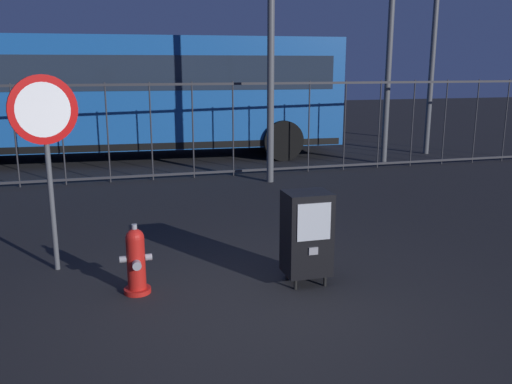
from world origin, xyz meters
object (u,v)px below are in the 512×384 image
Objects in this scene: newspaper_box_primary at (307,233)px; street_light_far_right at (391,0)px; fire_hydrant at (136,261)px; street_light_near_right at (436,6)px; bus_near at (129,90)px; stop_sign at (45,133)px.

street_light_far_right is (6.99, 11.11, 3.76)m from newspaper_box_primary.
street_light_near_right is at bearing 42.14° from fire_hydrant.
bus_near is at bearing -165.80° from street_light_far_right.
fire_hydrant is at bearing -128.87° from street_light_far_right.
street_light_near_right is at bearing -100.91° from street_light_far_right.
bus_near reaches higher than newspaper_box_primary.
stop_sign is at bearing -134.04° from street_light_far_right.
street_light_near_right is (6.30, 7.54, 3.23)m from newspaper_box_primary.
newspaper_box_primary is at bearing -122.16° from street_light_far_right.
street_light_far_right reaches higher than newspaper_box_primary.
fire_hydrant is 0.73× the size of newspaper_box_primary.
newspaper_box_primary is at bearing -78.09° from bus_near.
bus_near is 8.08m from street_light_near_right.
street_light_far_right reaches higher than bus_near.
newspaper_box_primary reaches higher than fire_hydrant.
stop_sign is (-0.86, 0.92, 1.25)m from fire_hydrant.
stop_sign is 11.22m from street_light_near_right.
street_light_near_right reaches higher than newspaper_box_primary.
street_light_near_right is (8.09, 7.32, 3.45)m from fire_hydrant.
street_light_near_right is 3.67m from street_light_far_right.
newspaper_box_primary is at bearing -129.87° from street_light_near_right.
street_light_far_right is at bearing 57.84° from newspaper_box_primary.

